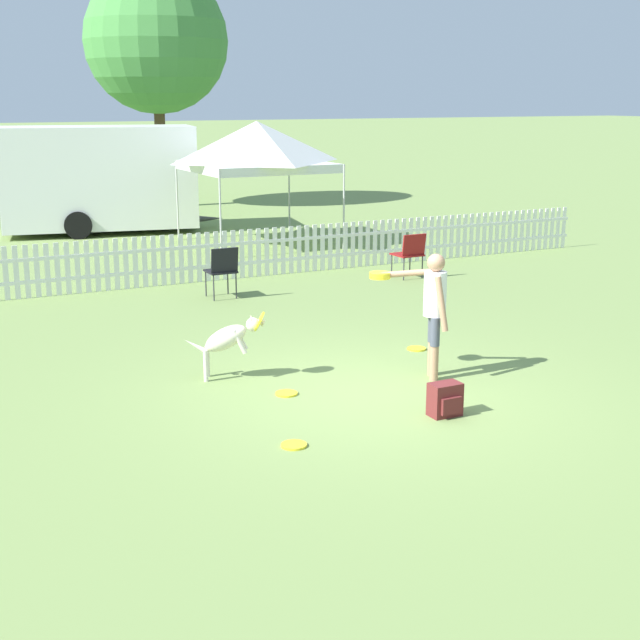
{
  "coord_description": "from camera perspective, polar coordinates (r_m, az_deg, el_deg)",
  "views": [
    {
      "loc": [
        -5.03,
        -8.73,
        3.43
      ],
      "look_at": [
        -0.27,
        0.79,
        0.75
      ],
      "focal_mm": 50.0,
      "sensor_mm": 36.0,
      "label": 1
    }
  ],
  "objects": [
    {
      "name": "canopy_tent_main",
      "position": [
        21.16,
        -4.05,
        11.04
      ],
      "size": [
        3.05,
        3.05,
        2.88
      ],
      "color": "#B2B2B2",
      "rests_on": "ground_plane"
    },
    {
      "name": "folding_chair_center",
      "position": [
        17.31,
        5.79,
        4.39
      ],
      "size": [
        0.52,
        0.54,
        0.88
      ],
      "rotation": [
        0.0,
        0.0,
        3.17
      ],
      "color": "#333338",
      "rests_on": "ground_plane"
    },
    {
      "name": "frisbee_near_handler",
      "position": [
        12.5,
        6.2,
        -1.83
      ],
      "size": [
        0.26,
        0.26,
        0.02
      ],
      "color": "yellow",
      "rests_on": "ground_plane"
    },
    {
      "name": "handler_person",
      "position": [
        11.04,
        7.09,
        1.23
      ],
      "size": [
        0.81,
        0.94,
        1.58
      ],
      "rotation": [
        0.0,
        0.0,
        1.13
      ],
      "color": "tan",
      "rests_on": "ground_plane"
    },
    {
      "name": "frisbee_midfield",
      "position": [
        9.08,
        -1.68,
        -8.0
      ],
      "size": [
        0.26,
        0.26,
        0.02
      ],
      "color": "yellow",
      "rests_on": "ground_plane"
    },
    {
      "name": "equipment_trailer",
      "position": [
        23.83,
        -13.96,
        8.86
      ],
      "size": [
        5.72,
        2.94,
        2.7
      ],
      "rotation": [
        0.0,
        0.0,
        -0.19
      ],
      "color": "white",
      "rests_on": "ground_plane"
    },
    {
      "name": "backpack_on_grass",
      "position": [
        9.94,
        8.02,
        -5.07
      ],
      "size": [
        0.35,
        0.26,
        0.37
      ],
      "color": "maroon",
      "rests_on": "ground_plane"
    },
    {
      "name": "leaping_dog",
      "position": [
        11.06,
        -5.84,
        -1.13
      ],
      "size": [
        0.99,
        0.59,
        0.86
      ],
      "rotation": [
        0.0,
        0.0,
        -2.02
      ],
      "color": "beige",
      "rests_on": "ground_plane"
    },
    {
      "name": "picket_fence",
      "position": [
        16.93,
        -8.87,
        3.89
      ],
      "size": [
        18.69,
        0.04,
        0.94
      ],
      "color": "white",
      "rests_on": "ground_plane"
    },
    {
      "name": "tree_left_grove",
      "position": [
        29.0,
        -10.44,
        17.15
      ],
      "size": [
        4.41,
        4.41,
        7.3
      ],
      "color": "#4C3823",
      "rests_on": "ground_plane"
    },
    {
      "name": "folding_chair_blue_left",
      "position": [
        15.54,
        -6.27,
        3.36
      ],
      "size": [
        0.49,
        0.51,
        0.92
      ],
      "rotation": [
        0.0,
        0.0,
        3.14
      ],
      "color": "#333338",
      "rests_on": "ground_plane"
    },
    {
      "name": "ground_plane",
      "position": [
        10.64,
        3.24,
        -4.7
      ],
      "size": [
        240.0,
        240.0,
        0.0
      ],
      "primitive_type": "plane",
      "color": "olive"
    },
    {
      "name": "frisbee_near_dog",
      "position": [
        10.59,
        -2.16,
        -4.72
      ],
      "size": [
        0.26,
        0.26,
        0.02
      ],
      "color": "yellow",
      "rests_on": "ground_plane"
    }
  ]
}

